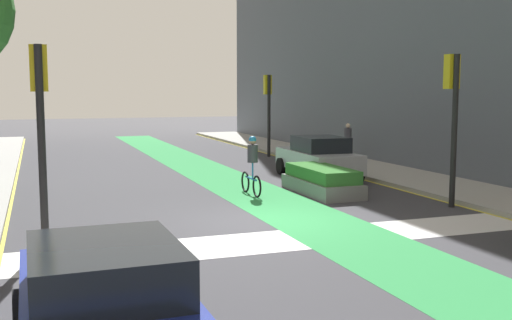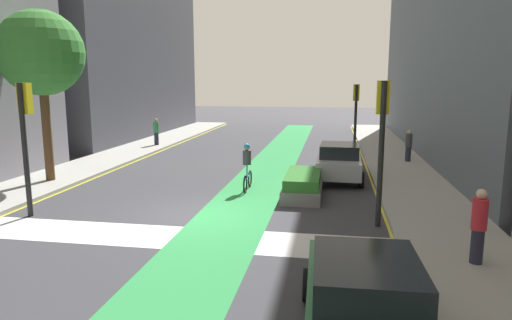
# 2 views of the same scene
# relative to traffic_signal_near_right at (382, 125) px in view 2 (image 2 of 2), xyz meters

# --- Properties ---
(ground_plane) EXTENTS (120.00, 120.00, 0.00)m
(ground_plane) POSITION_rel_traffic_signal_near_right_xyz_m (-5.66, -0.05, -2.97)
(ground_plane) COLOR #38383D
(bike_lane_paint) EXTENTS (2.40, 60.00, 0.01)m
(bike_lane_paint) POSITION_rel_traffic_signal_near_right_xyz_m (-4.42, -0.05, -2.97)
(bike_lane_paint) COLOR #2D8C47
(bike_lane_paint) RESTS_ON ground_plane
(crosswalk_band) EXTENTS (12.00, 1.80, 0.01)m
(crosswalk_band) POSITION_rel_traffic_signal_near_right_xyz_m (-5.66, -2.05, -2.97)
(crosswalk_band) COLOR silver
(crosswalk_band) RESTS_ON ground_plane
(curb_stripe_left) EXTENTS (0.16, 60.00, 0.01)m
(curb_stripe_left) POSITION_rel_traffic_signal_near_right_xyz_m (-11.66, -0.05, -2.97)
(curb_stripe_left) COLOR yellow
(curb_stripe_left) RESTS_ON ground_plane
(sidewalk_right) EXTENTS (3.00, 60.00, 0.15)m
(sidewalk_right) POSITION_rel_traffic_signal_near_right_xyz_m (1.84, -0.05, -2.90)
(sidewalk_right) COLOR #9E9E99
(sidewalk_right) RESTS_ON ground_plane
(curb_stripe_right) EXTENTS (0.16, 60.00, 0.01)m
(curb_stripe_right) POSITION_rel_traffic_signal_near_right_xyz_m (0.34, -0.05, -2.97)
(curb_stripe_right) COLOR yellow
(curb_stripe_right) RESTS_ON ground_plane
(traffic_signal_near_right) EXTENTS (0.35, 0.52, 4.24)m
(traffic_signal_near_right) POSITION_rel_traffic_signal_near_right_xyz_m (0.00, 0.00, 0.00)
(traffic_signal_near_right) COLOR black
(traffic_signal_near_right) RESTS_ON ground_plane
(traffic_signal_near_left) EXTENTS (0.35, 0.52, 4.17)m
(traffic_signal_near_left) POSITION_rel_traffic_signal_near_right_xyz_m (-10.77, -0.79, -0.04)
(traffic_signal_near_left) COLOR black
(traffic_signal_near_left) RESTS_ON ground_plane
(traffic_signal_far_right) EXTENTS (0.35, 0.52, 4.01)m
(traffic_signal_far_right) POSITION_rel_traffic_signal_near_right_xyz_m (-0.09, 14.01, -0.15)
(traffic_signal_far_right) COLOR black
(traffic_signal_far_right) RESTS_ON ground_plane
(car_silver_right_far) EXTENTS (2.11, 4.24, 1.57)m
(car_silver_right_far) POSITION_rel_traffic_signal_near_right_xyz_m (-1.07, 6.22, -2.17)
(car_silver_right_far) COLOR #B2B7BF
(car_silver_right_far) RESTS_ON ground_plane
(car_green_right_near) EXTENTS (2.12, 4.25, 1.57)m
(car_green_right_near) POSITION_rel_traffic_signal_near_right_xyz_m (-0.82, -6.58, -2.17)
(car_green_right_near) COLOR #196033
(car_green_right_near) RESTS_ON ground_plane
(cyclist_in_lane) EXTENTS (0.32, 1.73, 1.86)m
(cyclist_in_lane) POSITION_rel_traffic_signal_near_right_xyz_m (-4.62, 3.59, -2.00)
(cyclist_in_lane) COLOR black
(cyclist_in_lane) RESTS_ON ground_plane
(pedestrian_sidewalk_right_a) EXTENTS (0.34, 0.34, 1.62)m
(pedestrian_sidewalk_right_a) POSITION_rel_traffic_signal_near_right_xyz_m (2.45, 10.50, -2.00)
(pedestrian_sidewalk_right_a) COLOR #262638
(pedestrian_sidewalk_right_a) RESTS_ON sidewalk_right
(pedestrian_sidewalk_left_a) EXTENTS (0.34, 0.34, 1.70)m
(pedestrian_sidewalk_left_a) POSITION_rel_traffic_signal_near_right_xyz_m (-12.54, 14.07, -1.96)
(pedestrian_sidewalk_left_a) COLOR #262638
(pedestrian_sidewalk_left_a) RESTS_ON sidewalk_left
(pedestrian_sidewalk_right_b) EXTENTS (0.34, 0.34, 1.73)m
(pedestrian_sidewalk_right_b) POSITION_rel_traffic_signal_near_right_xyz_m (1.90, -2.94, -1.94)
(pedestrian_sidewalk_right_b) COLOR #262638
(pedestrian_sidewalk_right_b) RESTS_ON sidewalk_right
(street_tree_near) EXTENTS (3.38, 3.38, 6.86)m
(street_tree_near) POSITION_rel_traffic_signal_near_right_xyz_m (-12.94, 3.43, 2.30)
(street_tree_near) COLOR brown
(street_tree_near) RESTS_ON sidewalk_left
(median_planter) EXTENTS (1.38, 3.36, 0.85)m
(median_planter) POSITION_rel_traffic_signal_near_right_xyz_m (-2.42, 3.17, -2.57)
(median_planter) COLOR slate
(median_planter) RESTS_ON ground_plane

